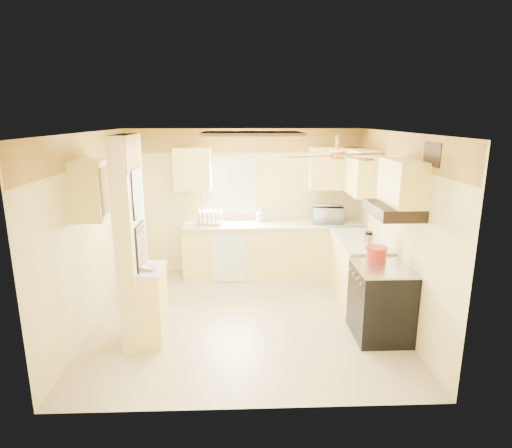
{
  "coord_description": "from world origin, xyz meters",
  "views": [
    {
      "loc": [
        -0.06,
        -5.4,
        2.69
      ],
      "look_at": [
        0.15,
        0.35,
        1.24
      ],
      "focal_mm": 30.0,
      "sensor_mm": 36.0,
      "label": 1
    }
  ],
  "objects_px": {
    "stove": "(381,301)",
    "bowl": "(150,268)",
    "microwave": "(328,214)",
    "kettle": "(369,241)",
    "dutch_oven": "(376,254)"
  },
  "relations": [
    {
      "from": "dutch_oven",
      "to": "bowl",
      "type": "bearing_deg",
      "value": -174.08
    },
    {
      "from": "dutch_oven",
      "to": "kettle",
      "type": "xyz_separation_m",
      "value": [
        0.03,
        0.45,
        0.04
      ]
    },
    {
      "from": "stove",
      "to": "bowl",
      "type": "distance_m",
      "value": 2.85
    },
    {
      "from": "microwave",
      "to": "bowl",
      "type": "relative_size",
      "value": 2.72
    },
    {
      "from": "stove",
      "to": "dutch_oven",
      "type": "xyz_separation_m",
      "value": [
        -0.02,
        0.23,
        0.55
      ]
    },
    {
      "from": "microwave",
      "to": "bowl",
      "type": "height_order",
      "value": "microwave"
    },
    {
      "from": "bowl",
      "to": "dutch_oven",
      "type": "distance_m",
      "value": 2.8
    },
    {
      "from": "bowl",
      "to": "microwave",
      "type": "bearing_deg",
      "value": 41.03
    },
    {
      "from": "stove",
      "to": "dutch_oven",
      "type": "relative_size",
      "value": 3.41
    },
    {
      "from": "stove",
      "to": "dutch_oven",
      "type": "bearing_deg",
      "value": 94.59
    },
    {
      "from": "bowl",
      "to": "dutch_oven",
      "type": "height_order",
      "value": "dutch_oven"
    },
    {
      "from": "microwave",
      "to": "kettle",
      "type": "bearing_deg",
      "value": 106.65
    },
    {
      "from": "stove",
      "to": "kettle",
      "type": "relative_size",
      "value": 3.97
    },
    {
      "from": "microwave",
      "to": "dutch_oven",
      "type": "xyz_separation_m",
      "value": [
        0.23,
        -1.94,
        -0.07
      ]
    },
    {
      "from": "kettle",
      "to": "microwave",
      "type": "bearing_deg",
      "value": 99.74
    }
  ]
}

